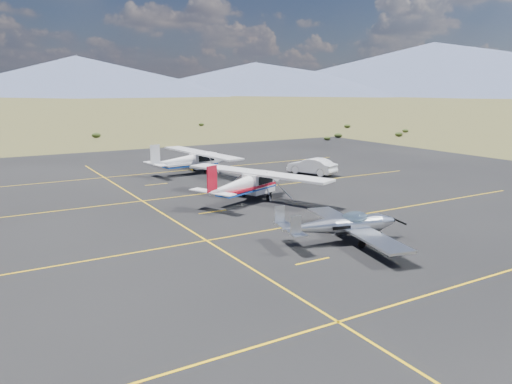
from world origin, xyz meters
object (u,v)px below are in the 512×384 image
object	(u,v)px
aircraft_plain	(191,160)
sedan	(312,166)
aircraft_low_wing	(343,225)
aircraft_cessna	(247,183)

from	to	relation	value
aircraft_plain	sedan	xyz separation A→B (m)	(9.67, -6.18, -0.55)
aircraft_low_wing	aircraft_plain	size ratio (longest dim) A/B	0.76
aircraft_low_wing	sedan	distance (m)	20.91
aircraft_cessna	sedan	bearing A→B (deg)	9.33
aircraft_cessna	aircraft_plain	size ratio (longest dim) A/B	0.99
aircraft_cessna	aircraft_plain	world-z (taller)	aircraft_cessna
aircraft_cessna	aircraft_plain	distance (m)	12.96
sedan	aircraft_cessna	bearing A→B (deg)	11.20
aircraft_cessna	aircraft_low_wing	bearing A→B (deg)	-114.30
aircraft_plain	sedan	bearing A→B (deg)	-39.64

